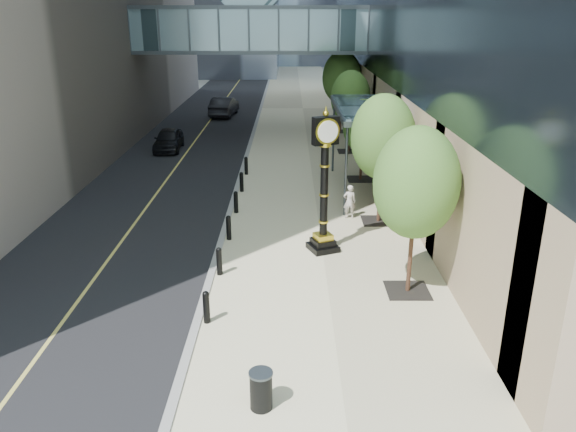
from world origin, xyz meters
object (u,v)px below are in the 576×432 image
object	(u,v)px
car_near	(169,139)
car_far	(224,106)
trash_bin	(261,391)
pedestrian	(349,201)
street_clock	(324,192)

from	to	relation	value
car_near	car_far	bearing A→B (deg)	77.64
trash_bin	pedestrian	xyz separation A→B (m)	(3.29, 12.72, 0.31)
trash_bin	car_near	size ratio (longest dim) A/B	0.22
street_clock	trash_bin	size ratio (longest dim) A/B	5.94
pedestrian	street_clock	bearing A→B (deg)	65.93
car_near	car_far	size ratio (longest dim) A/B	0.83
pedestrian	car_far	bearing A→B (deg)	-75.56
car_near	trash_bin	bearing A→B (deg)	-76.69
street_clock	car_far	xyz separation A→B (m)	(-7.03, 29.83, -1.53)
trash_bin	car_near	bearing A→B (deg)	105.87
trash_bin	car_far	xyz separation A→B (m)	(-5.10, 38.95, 0.33)
pedestrian	car_near	size ratio (longest dim) A/B	0.37
street_clock	pedestrian	distance (m)	4.14
street_clock	car_far	world-z (taller)	street_clock
street_clock	car_far	bearing A→B (deg)	80.37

